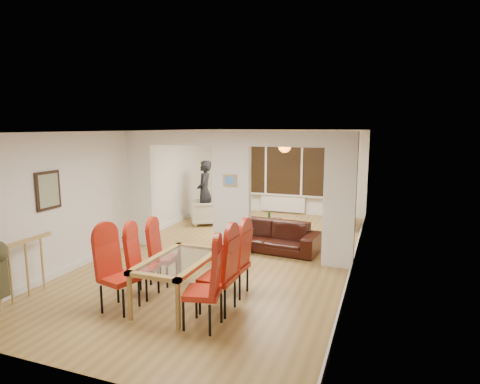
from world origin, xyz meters
The scene contains 24 objects.
floor centered at (0.00, 0.00, 0.00)m, with size 5.00×9.00×0.01m, color olive.
room_walls centered at (0.00, 0.00, 1.30)m, with size 5.00×9.00×2.60m, color silver, non-canonical shape.
divider_wall centered at (0.00, 0.00, 1.30)m, with size 5.00×0.18×2.60m, color white.
bay_window_blinds centered at (0.00, 4.44, 1.50)m, with size 3.00×0.08×1.80m, color black.
radiator centered at (0.00, 4.40, 0.30)m, with size 1.40×0.08×0.50m, color white.
pendant_light centered at (0.30, 3.30, 2.15)m, with size 0.36×0.36×0.36m, color orange.
stair_newel centered at (-2.25, -3.20, 0.55)m, with size 0.40×1.20×1.10m, color #AA8B4E, non-canonical shape.
wall_poster centered at (-2.47, -2.40, 1.60)m, with size 0.04×0.52×0.67m, color gray.
pillar_photo centered at (0.00, -0.10, 1.60)m, with size 0.30×0.03×0.25m, color #4C8CD8.
dining_table centered at (0.11, -2.53, 0.36)m, with size 0.86×1.53×0.72m, color olive, non-canonical shape.
dining_chair_la centered at (-0.59, -3.03, 0.58)m, with size 0.46×0.46×1.15m, color #9D1F10, non-canonical shape.
dining_chair_lb centered at (-0.56, -2.48, 0.53)m, with size 0.42×0.42×1.06m, color #9D1F10, non-canonical shape.
dining_chair_lc centered at (-0.53, -1.90, 0.51)m, with size 0.41×0.41×1.01m, color #9D1F10, non-canonical shape.
dining_chair_ra centered at (0.78, -3.07, 0.58)m, with size 0.46×0.46×1.16m, color #9D1F10, non-canonical shape.
dining_chair_rb centered at (0.77, -2.56, 0.59)m, with size 0.47×0.47×1.18m, color #9D1F10, non-canonical shape.
dining_chair_rc centered at (0.77, -1.92, 0.56)m, with size 0.45×0.45×1.12m, color #9D1F10, non-canonical shape.
sofa centered at (0.65, 0.58, 0.32)m, with size 2.16×0.85×0.63m, color black.
armchair centered at (-1.68, 2.22, 0.34)m, with size 0.74×0.72×0.68m, color beige.
person centered at (-1.81, 2.49, 0.88)m, with size 0.42×0.64×1.75m, color black.
television centered at (2.00, 3.17, 0.31)m, with size 0.14×1.08×0.62m, color black.
coffee_table centered at (0.39, 2.41, 0.11)m, with size 0.95×0.48×0.22m, color black, non-canonical shape.
bottle centered at (0.16, 2.31, 0.35)m, with size 0.07×0.07×0.27m, color #143F19.
bowl centered at (0.32, 2.51, 0.24)m, with size 0.20×0.20×0.05m, color black.
shoes centered at (-0.22, -0.47, 0.05)m, with size 0.23×0.25×0.09m, color black, non-canonical shape.
Camera 1 is at (3.00, -7.67, 2.69)m, focal length 30.00 mm.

